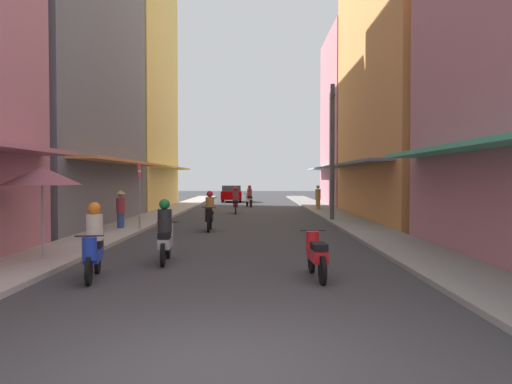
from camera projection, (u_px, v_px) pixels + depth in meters
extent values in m
plane|color=#38383A|center=(248.00, 218.00, 25.57)|extent=(106.93, 106.93, 0.00)
cube|color=#ADA89E|center=(156.00, 217.00, 25.57)|extent=(1.96, 56.61, 0.12)
cube|color=gray|center=(340.00, 217.00, 25.55)|extent=(1.96, 56.61, 0.12)
cube|color=slate|center=(47.00, 22.00, 21.48)|extent=(6.00, 12.38, 17.98)
cube|color=#D88C4C|center=(127.00, 162.00, 21.65)|extent=(1.10, 11.15, 0.12)
cube|color=#EFD159|center=(123.00, 86.00, 33.68)|extent=(6.00, 11.13, 16.99)
cube|color=#EFD159|center=(174.00, 168.00, 33.83)|extent=(1.10, 10.02, 0.12)
cube|color=#4CB28C|center=(481.00, 145.00, 10.48)|extent=(1.10, 11.34, 0.12)
cube|color=#D88C4C|center=(422.00, 81.00, 24.54)|extent=(6.00, 13.93, 13.96)
cube|color=slate|center=(352.00, 164.00, 24.67)|extent=(1.10, 12.53, 0.12)
cube|color=#B7727F|center=(369.00, 120.00, 36.04)|extent=(6.00, 8.24, 12.74)
cube|color=#8CA5CC|center=(322.00, 169.00, 36.15)|extent=(1.10, 7.42, 0.12)
cylinder|color=black|center=(237.00, 208.00, 29.28)|extent=(0.10, 0.56, 0.56)
cylinder|color=black|center=(237.00, 209.00, 28.03)|extent=(0.10, 0.56, 0.56)
cube|color=maroon|center=(237.00, 205.00, 28.60)|extent=(0.32, 1.01, 0.24)
cube|color=black|center=(237.00, 202.00, 28.39)|extent=(0.30, 0.57, 0.14)
cylinder|color=maroon|center=(237.00, 201.00, 29.14)|extent=(0.28, 0.28, 0.45)
cylinder|color=black|center=(237.00, 197.00, 29.13)|extent=(0.55, 0.05, 0.03)
cylinder|color=#99333F|center=(237.00, 196.00, 28.43)|extent=(0.34, 0.34, 0.55)
sphere|color=red|center=(237.00, 189.00, 28.42)|extent=(0.26, 0.26, 0.26)
cylinder|color=black|center=(169.00, 247.00, 12.62)|extent=(0.12, 0.56, 0.56)
cylinder|color=black|center=(164.00, 255.00, 11.38)|extent=(0.12, 0.56, 0.56)
cube|color=#B2B2B7|center=(167.00, 242.00, 11.94)|extent=(0.36, 1.02, 0.24)
cube|color=black|center=(166.00, 235.00, 11.74)|extent=(0.32, 0.58, 0.14)
cylinder|color=#B2B2B7|center=(169.00, 232.00, 12.48)|extent=(0.28, 0.28, 0.45)
cylinder|color=black|center=(169.00, 222.00, 12.48)|extent=(0.55, 0.07, 0.03)
cylinder|color=#262628|center=(166.00, 221.00, 11.78)|extent=(0.34, 0.34, 0.55)
sphere|color=#197233|center=(166.00, 204.00, 11.77)|extent=(0.26, 0.26, 0.26)
cylinder|color=black|center=(90.00, 271.00, 9.39)|extent=(0.18, 0.57, 0.56)
cylinder|color=black|center=(99.00, 260.00, 10.62)|extent=(0.18, 0.57, 0.56)
cube|color=#1E38B7|center=(95.00, 254.00, 10.05)|extent=(0.46, 1.03, 0.24)
cube|color=black|center=(96.00, 244.00, 10.24)|extent=(0.38, 0.60, 0.14)
cylinder|color=#1E38B7|center=(91.00, 249.00, 9.51)|extent=(0.28, 0.28, 0.45)
cylinder|color=black|center=(91.00, 236.00, 9.50)|extent=(0.55, 0.13, 0.03)
cylinder|color=beige|center=(96.00, 227.00, 10.18)|extent=(0.34, 0.34, 0.55)
sphere|color=orange|center=(96.00, 208.00, 10.17)|extent=(0.26, 0.26, 0.26)
cylinder|color=black|center=(313.00, 260.00, 10.70)|extent=(0.11, 0.56, 0.56)
cylinder|color=black|center=(324.00, 271.00, 9.46)|extent=(0.11, 0.56, 0.56)
cube|color=red|center=(318.00, 255.00, 10.02)|extent=(0.34, 1.01, 0.24)
cube|color=black|center=(320.00, 246.00, 9.82)|extent=(0.31, 0.58, 0.14)
cylinder|color=red|center=(314.00, 242.00, 10.57)|extent=(0.28, 0.28, 0.45)
cylinder|color=black|center=(314.00, 230.00, 10.56)|extent=(0.55, 0.06, 0.03)
cylinder|color=black|center=(210.00, 225.00, 18.65)|extent=(0.10, 0.56, 0.56)
cylinder|color=black|center=(212.00, 222.00, 19.90)|extent=(0.10, 0.56, 0.56)
cube|color=black|center=(211.00, 218.00, 19.32)|extent=(0.31, 1.01, 0.24)
cube|color=black|center=(211.00, 213.00, 19.51)|extent=(0.30, 0.57, 0.14)
cylinder|color=black|center=(210.00, 214.00, 18.76)|extent=(0.28, 0.28, 0.45)
cylinder|color=black|center=(210.00, 207.00, 18.76)|extent=(0.55, 0.05, 0.03)
cylinder|color=#BF8C3F|center=(211.00, 204.00, 19.45)|extent=(0.34, 0.34, 0.55)
sphere|color=red|center=(211.00, 194.00, 19.44)|extent=(0.26, 0.26, 0.26)
cylinder|color=black|center=(248.00, 203.00, 35.86)|extent=(0.21, 0.56, 0.56)
cylinder|color=black|center=(252.00, 203.00, 34.65)|extent=(0.21, 0.56, 0.56)
cube|color=silver|center=(250.00, 200.00, 35.20)|extent=(0.50, 1.04, 0.24)
cube|color=black|center=(251.00, 197.00, 35.00)|extent=(0.40, 0.61, 0.14)
cylinder|color=silver|center=(249.00, 197.00, 35.73)|extent=(0.28, 0.28, 0.45)
cylinder|color=black|center=(249.00, 194.00, 35.72)|extent=(0.54, 0.15, 0.03)
cylinder|color=#99333F|center=(251.00, 192.00, 35.04)|extent=(0.34, 0.34, 0.55)
sphere|color=red|center=(251.00, 187.00, 35.03)|extent=(0.26, 0.26, 0.26)
cube|color=#8C0000|center=(233.00, 195.00, 42.72)|extent=(1.89, 4.16, 0.70)
cube|color=#333D47|center=(233.00, 189.00, 42.55)|extent=(1.67, 2.15, 0.60)
cylinder|color=black|center=(225.00, 198.00, 43.95)|extent=(0.20, 0.65, 0.64)
cylinder|color=black|center=(241.00, 198.00, 44.00)|extent=(0.20, 0.65, 0.64)
cylinder|color=black|center=(224.00, 199.00, 41.46)|extent=(0.20, 0.65, 0.64)
cylinder|color=black|center=(241.00, 199.00, 41.50)|extent=(0.20, 0.65, 0.64)
cylinder|color=#BF8C3F|center=(319.00, 205.00, 30.67)|extent=(0.28, 0.28, 0.75)
cylinder|color=#BF8C3F|center=(319.00, 194.00, 30.65)|extent=(0.34, 0.34, 0.64)
sphere|color=tan|center=(319.00, 187.00, 30.63)|extent=(0.22, 0.22, 0.22)
cylinder|color=#334C8C|center=(122.00, 222.00, 19.18)|extent=(0.28, 0.28, 0.70)
cylinder|color=#99333F|center=(122.00, 206.00, 19.16)|extent=(0.34, 0.34, 0.59)
sphere|color=#9E7256|center=(122.00, 195.00, 19.15)|extent=(0.22, 0.22, 0.22)
cone|color=#D1B77A|center=(122.00, 192.00, 19.15)|extent=(0.44, 0.44, 0.16)
cylinder|color=#99999E|center=(44.00, 218.00, 11.90)|extent=(0.05, 0.05, 2.19)
cone|color=#8C4C59|center=(43.00, 176.00, 11.87)|extent=(1.86, 1.86, 0.45)
cylinder|color=#4C4C4F|center=(333.00, 153.00, 23.00)|extent=(0.20, 0.20, 6.52)
cylinder|color=#3F382D|center=(334.00, 97.00, 22.93)|extent=(0.08, 1.20, 0.08)
cylinder|color=gray|center=(141.00, 198.00, 18.82)|extent=(0.07, 0.07, 2.60)
cylinder|color=red|center=(140.00, 171.00, 18.79)|extent=(0.02, 0.60, 0.60)
cube|color=white|center=(140.00, 171.00, 18.79)|extent=(0.03, 0.40, 0.10)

